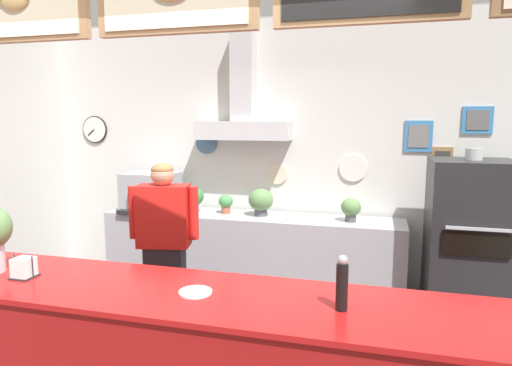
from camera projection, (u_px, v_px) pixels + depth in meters
back_wall_assembly at (270, 149)px, 4.86m from camera, size 5.50×2.63×2.99m
back_prep_counter at (251, 257)px, 4.85m from camera, size 3.17×0.56×0.91m
pizza_oven at (468, 247)px, 4.02m from camera, size 0.70×0.70×1.67m
shop_worker at (165, 250)px, 3.77m from camera, size 0.57×0.30×1.56m
espresso_machine at (150, 192)px, 5.03m from camera, size 0.57×0.51×0.42m
potted_sage at (351, 208)px, 4.48m from camera, size 0.20×0.20×0.23m
potted_thyme at (261, 201)px, 4.75m from camera, size 0.26×0.26×0.29m
potted_basil at (193, 198)px, 4.92m from camera, size 0.24×0.24×0.28m
potted_rosemary at (226, 203)px, 4.87m from camera, size 0.15×0.15×0.20m
pepper_grinder at (342, 283)px, 2.17m from camera, size 0.06×0.06×0.28m
condiment_plate at (195, 292)px, 2.40m from camera, size 0.18×0.18×0.01m
napkin_holder at (24, 268)px, 2.63m from camera, size 0.13×0.12×0.14m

